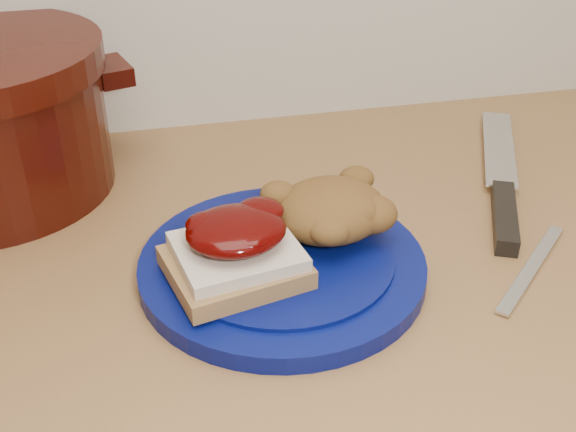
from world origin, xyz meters
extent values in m
cylinder|color=#050D51|center=(-0.03, 1.45, 0.91)|extent=(0.29, 0.29, 0.02)
cube|color=olive|center=(-0.08, 1.43, 0.93)|extent=(0.13, 0.12, 0.02)
cube|color=beige|center=(-0.08, 1.44, 0.94)|extent=(0.12, 0.11, 0.01)
ellipsoid|color=#340201|center=(-0.08, 1.44, 0.96)|extent=(0.10, 0.09, 0.03)
ellipsoid|color=brown|center=(0.02, 1.48, 0.95)|extent=(0.12, 0.10, 0.05)
cube|color=black|center=(0.21, 1.49, 0.91)|extent=(0.07, 0.12, 0.02)
cube|color=silver|center=(0.27, 1.63, 0.91)|extent=(0.12, 0.20, 0.00)
cube|color=silver|center=(0.19, 1.41, 0.90)|extent=(0.13, 0.12, 0.00)
cube|color=black|center=(-0.17, 1.73, 1.01)|extent=(0.05, 0.07, 0.02)
camera|label=1|loc=(-0.15, 0.93, 1.30)|focal=45.00mm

